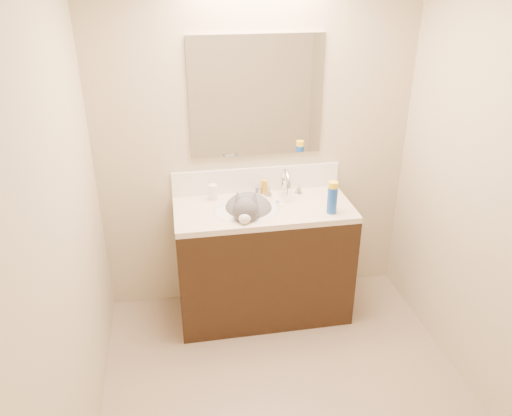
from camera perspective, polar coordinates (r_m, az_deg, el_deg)
name	(u,v)px	position (r m, az deg, el deg)	size (l,w,h in m)	color
ground	(294,413)	(3.12, 4.41, -22.37)	(2.50, 2.50, 0.00)	gray
room_shell	(306,175)	(2.24, 5.70, 3.81)	(2.24, 2.54, 2.52)	#BDAE8C
vanity_cabinet	(263,263)	(3.58, 0.81, -6.35)	(1.20, 0.55, 0.82)	black
counter_slab	(263,209)	(3.37, 0.86, -0.16)	(1.20, 0.55, 0.04)	beige
basin	(247,219)	(3.34, -1.07, -1.32)	(0.45, 0.36, 0.14)	white
faucet	(285,185)	(3.48, 3.36, 2.62)	(0.28, 0.20, 0.21)	silver
cat	(248,212)	(3.33, -0.89, -0.41)	(0.41, 0.49, 0.35)	#4D4A4D
backsplash	(257,180)	(3.56, 0.07, 3.28)	(1.20, 0.02, 0.18)	white
mirror	(257,97)	(3.37, 0.07, 12.56)	(0.90, 0.02, 0.80)	white
pill_bottle	(213,192)	(3.45, -4.92, 1.81)	(0.06, 0.06, 0.11)	white
pill_label	(213,194)	(3.46, -4.92, 1.64)	(0.06, 0.06, 0.04)	orange
silver_jar	(258,190)	(3.53, 0.21, 2.02)	(0.05, 0.05, 0.06)	#B7B7BC
amber_bottle	(265,187)	(3.53, 0.98, 2.43)	(0.04, 0.04, 0.10)	orange
toothbrush	(278,202)	(3.41, 2.55, 0.65)	(0.01, 0.13, 0.01)	white
toothbrush_head	(278,202)	(3.41, 2.55, 0.71)	(0.02, 0.03, 0.02)	#6DADE7
spray_can	(332,200)	(3.28, 8.70, 0.89)	(0.07, 0.07, 0.18)	#1849AA
spray_cap	(333,185)	(3.23, 8.83, 2.64)	(0.06, 0.06, 0.04)	yellow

